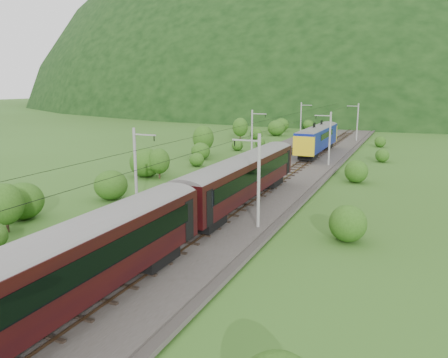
% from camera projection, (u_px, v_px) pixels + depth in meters
% --- Properties ---
extents(ground, '(600.00, 600.00, 0.00)m').
position_uv_depth(ground, '(194.00, 221.00, 39.99)').
color(ground, '#2F5219').
rests_on(ground, ground).
extents(railbed, '(14.00, 220.00, 0.30)m').
position_uv_depth(railbed, '(235.00, 195.00, 48.90)').
color(railbed, '#38332D').
rests_on(railbed, ground).
extents(track_left, '(2.40, 220.00, 0.27)m').
position_uv_depth(track_left, '(216.00, 191.00, 49.80)').
color(track_left, brown).
rests_on(track_left, railbed).
extents(track_right, '(2.40, 220.00, 0.27)m').
position_uv_depth(track_right, '(256.00, 195.00, 47.90)').
color(track_right, brown).
rests_on(track_right, railbed).
extents(catenary_left, '(2.54, 192.28, 8.00)m').
position_uv_depth(catenary_left, '(252.00, 134.00, 70.05)').
color(catenary_left, gray).
rests_on(catenary_left, railbed).
extents(catenary_right, '(2.54, 192.28, 8.00)m').
position_uv_depth(catenary_right, '(329.00, 137.00, 65.22)').
color(catenary_right, gray).
rests_on(catenary_right, railbed).
extents(overhead_wires, '(4.83, 198.00, 0.03)m').
position_uv_depth(overhead_wires, '(236.00, 133.00, 47.42)').
color(overhead_wires, black).
rests_on(overhead_wires, ground).
extents(mountain_main, '(504.00, 360.00, 244.00)m').
position_uv_depth(mountain_main, '(387.00, 104.00, 272.42)').
color(mountain_main, black).
rests_on(mountain_main, ground).
extents(mountain_ridge, '(336.00, 280.00, 132.00)m').
position_uv_depth(mountain_ridge, '(235.00, 100.00, 355.52)').
color(mountain_ridge, black).
rests_on(mountain_ridge, ground).
extents(train, '(3.32, 133.70, 5.79)m').
position_uv_depth(train, '(52.00, 262.00, 21.07)').
color(train, black).
rests_on(train, ground).
extents(hazard_post_near, '(0.14, 0.14, 1.28)m').
position_uv_depth(hazard_post_near, '(298.00, 153.00, 73.67)').
color(hazard_post_near, red).
rests_on(hazard_post_near, railbed).
extents(hazard_post_far, '(0.14, 0.14, 1.35)m').
position_uv_depth(hazard_post_far, '(327.00, 138.00, 93.37)').
color(hazard_post_far, red).
rests_on(hazard_post_far, railbed).
extents(signal, '(0.24, 0.24, 2.13)m').
position_uv_depth(signal, '(261.00, 153.00, 70.01)').
color(signal, black).
rests_on(signal, railbed).
extents(vegetation_left, '(11.85, 147.63, 5.30)m').
position_uv_depth(vegetation_left, '(199.00, 149.00, 70.74)').
color(vegetation_left, '#264E15').
rests_on(vegetation_left, ground).
extents(vegetation_right, '(5.98, 100.76, 2.85)m').
position_uv_depth(vegetation_right, '(339.00, 230.00, 33.47)').
color(vegetation_right, '#264E15').
rests_on(vegetation_right, ground).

